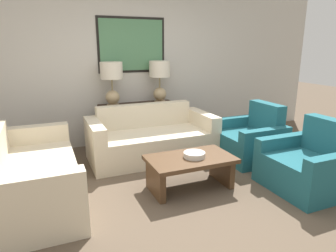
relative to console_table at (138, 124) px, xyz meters
The scene contains 11 objects.
ground_plane 2.12m from the console_table, 90.00° to the right, with size 20.00×20.00×0.00m, color brown.
back_wall 1.01m from the console_table, 90.00° to the left, with size 7.75×0.12×2.65m.
console_table is the anchor object (origin of this frame).
table_lamp_left 0.92m from the console_table, behind, with size 0.36×0.36×0.71m.
table_lamp_right 0.92m from the console_table, ahead, with size 0.36×0.36×0.71m.
couch_by_back_wall 0.71m from the console_table, 90.00° to the right, with size 1.90×0.92×0.79m.
couch_by_side 2.26m from the console_table, 139.14° to the right, with size 0.92×1.90×0.79m.
coffee_table 1.89m from the console_table, 87.78° to the right, with size 1.03×0.61×0.40m.
decorative_bowl 1.91m from the console_table, 86.58° to the right, with size 0.26×0.26×0.06m.
armchair_near_back_wall 1.92m from the console_table, 43.98° to the right, with size 0.83×0.92×0.85m.
armchair_near_camera 2.81m from the console_table, 60.52° to the right, with size 0.83×0.92×0.85m.
Camera 1 is at (-1.48, -2.80, 1.69)m, focal length 32.00 mm.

